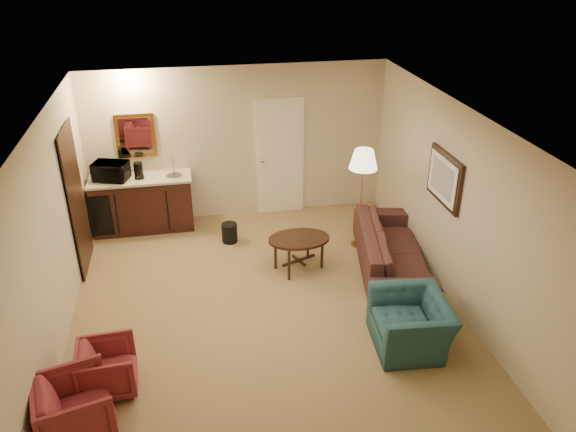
# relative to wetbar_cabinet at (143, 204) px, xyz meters

# --- Properties ---
(ground) EXTENTS (6.00, 6.00, 0.00)m
(ground) POSITION_rel_wetbar_cabinet_xyz_m (1.65, -2.72, -0.46)
(ground) COLOR #93764B
(ground) RESTS_ON ground
(room_walls) EXTENTS (5.02, 6.01, 2.61)m
(room_walls) POSITION_rel_wetbar_cabinet_xyz_m (1.55, -1.95, 1.26)
(room_walls) COLOR beige
(room_walls) RESTS_ON ground
(wetbar_cabinet) EXTENTS (1.64, 0.58, 0.92)m
(wetbar_cabinet) POSITION_rel_wetbar_cabinet_xyz_m (0.00, 0.00, 0.00)
(wetbar_cabinet) COLOR #351510
(wetbar_cabinet) RESTS_ON ground
(sofa) EXTENTS (1.12, 2.41, 0.91)m
(sofa) POSITION_rel_wetbar_cabinet_xyz_m (3.60, -2.05, -0.01)
(sofa) COLOR black
(sofa) RESTS_ON ground
(teal_armchair) EXTENTS (0.71, 1.02, 0.84)m
(teal_armchair) POSITION_rel_wetbar_cabinet_xyz_m (3.23, -3.65, -0.04)
(teal_armchair) COLOR #1D404A
(teal_armchair) RESTS_ON ground
(rose_chair_near) EXTENTS (0.59, 0.63, 0.61)m
(rose_chair_near) POSITION_rel_wetbar_cabinet_xyz_m (-0.25, -3.74, -0.15)
(rose_chair_near) COLOR maroon
(rose_chair_near) RESTS_ON ground
(rose_chair_far) EXTENTS (0.81, 0.84, 0.72)m
(rose_chair_far) POSITION_rel_wetbar_cabinet_xyz_m (-0.50, -4.32, -0.10)
(rose_chair_far) COLOR maroon
(rose_chair_far) RESTS_ON ground
(coffee_table) EXTENTS (1.06, 0.91, 0.52)m
(coffee_table) POSITION_rel_wetbar_cabinet_xyz_m (2.28, -1.72, -0.20)
(coffee_table) COLOR black
(coffee_table) RESTS_ON ground
(floor_lamp) EXTENTS (0.47, 0.47, 1.62)m
(floor_lamp) POSITION_rel_wetbar_cabinet_xyz_m (3.35, -1.23, 0.35)
(floor_lamp) COLOR gold
(floor_lamp) RESTS_ON ground
(waste_bin) EXTENTS (0.30, 0.30, 0.31)m
(waste_bin) POSITION_rel_wetbar_cabinet_xyz_m (1.35, -0.72, -0.30)
(waste_bin) COLOR black
(waste_bin) RESTS_ON ground
(microwave) EXTENTS (0.60, 0.44, 0.36)m
(microwave) POSITION_rel_wetbar_cabinet_xyz_m (-0.43, 0.01, 0.64)
(microwave) COLOR black
(microwave) RESTS_ON wetbar_cabinet
(coffee_maker) EXTENTS (0.15, 0.15, 0.27)m
(coffee_maker) POSITION_rel_wetbar_cabinet_xyz_m (-0.00, -0.01, 0.59)
(coffee_maker) COLOR black
(coffee_maker) RESTS_ON wetbar_cabinet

